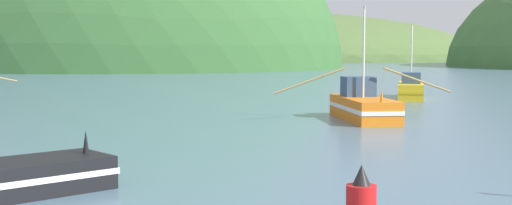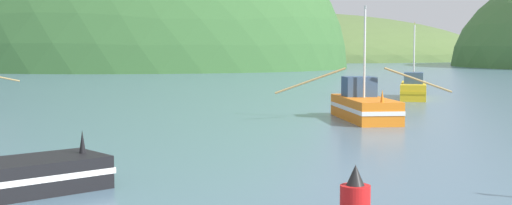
% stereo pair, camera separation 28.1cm
% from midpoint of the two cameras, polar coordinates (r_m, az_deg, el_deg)
% --- Properties ---
extents(hill_mid_left, '(173.02, 138.42, 37.08)m').
position_cam_midpoint_polar(hill_mid_left, '(260.95, 1.04, 3.69)').
color(hill_mid_left, '#516B38').
rests_on(hill_mid_left, ground).
extents(hill_far_center, '(92.63, 74.11, 73.34)m').
position_cam_midpoint_polar(hill_far_center, '(148.56, -10.14, 2.94)').
color(hill_far_center, '#386633').
rests_on(hill_far_center, ground).
extents(hill_mid_right, '(139.03, 111.22, 87.82)m').
position_cam_midpoint_polar(hill_mid_right, '(272.83, -19.45, 3.47)').
color(hill_mid_right, '#516B38').
rests_on(hill_mid_right, ground).
extents(fishing_boat_orange, '(10.50, 7.43, 6.60)m').
position_cam_midpoint_polar(fishing_boat_orange, '(38.96, 9.47, -0.29)').
color(fishing_boat_orange, orange).
rests_on(fishing_boat_orange, ground).
extents(fishing_boat_yellow, '(4.39, 8.03, 6.33)m').
position_cam_midpoint_polar(fishing_boat_yellow, '(56.62, 13.53, 1.12)').
color(fishing_boat_yellow, gold).
rests_on(fishing_boat_yellow, ground).
extents(channel_buoy, '(0.74, 0.74, 1.32)m').
position_cam_midpoint_polar(channel_buoy, '(16.30, 9.02, -8.05)').
color(channel_buoy, red).
rests_on(channel_buoy, ground).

